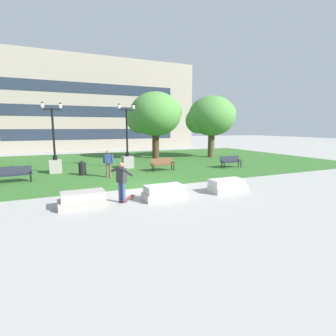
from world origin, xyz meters
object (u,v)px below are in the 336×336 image
object	(u,v)px
park_bench_near_right	(162,164)
lamp_post_center	(55,159)
person_bystander_near_lawn	(108,162)
park_bench_near_left	(14,173)
park_bench_far_left	(231,161)
concrete_block_right	(227,186)
trash_bin	(82,168)
skateboard	(128,199)
lamp_post_left	(127,155)
concrete_block_center	(83,200)
concrete_block_left	(164,193)
person_skateboarder	(122,180)

from	to	relation	value
park_bench_near_right	lamp_post_center	bearing A→B (deg)	162.83
park_bench_near_right	person_bystander_near_lawn	distance (m)	4.21
park_bench_near_left	park_bench_far_left	size ratio (longest dim) A/B	1.02
park_bench_far_left	lamp_post_center	xyz separation A→B (m)	(-12.53, 2.96, 0.46)
concrete_block_right	park_bench_near_right	distance (m)	7.03
trash_bin	person_bystander_near_lawn	distance (m)	2.11
skateboard	lamp_post_left	size ratio (longest dim) A/B	0.18
park_bench_near_left	concrete_block_right	bearing A→B (deg)	-34.51
concrete_block_center	skateboard	world-z (taller)	concrete_block_center
concrete_block_right	person_bystander_near_lawn	size ratio (longest dim) A/B	1.06
park_bench_near_right	park_bench_far_left	xyz separation A→B (m)	(5.45, -0.77, 0.00)
concrete_block_right	lamp_post_center	world-z (taller)	lamp_post_center
park_bench_near_left	lamp_post_center	xyz separation A→B (m)	(2.20, 2.50, 0.46)
person_bystander_near_lawn	concrete_block_left	bearing A→B (deg)	-79.04
person_bystander_near_lawn	park_bench_far_left	bearing A→B (deg)	1.07
concrete_block_left	skateboard	bearing A→B (deg)	162.37
lamp_post_center	lamp_post_left	distance (m)	5.13
park_bench_far_left	lamp_post_left	xyz separation A→B (m)	(-7.40, 3.09, 0.48)
person_skateboarder	lamp_post_left	xyz separation A→B (m)	(2.75, 9.02, 0.04)
concrete_block_right	concrete_block_center	bearing A→B (deg)	177.64
concrete_block_left	park_bench_near_left	size ratio (longest dim) A/B	0.97
person_skateboarder	skateboard	size ratio (longest dim) A/B	1.95
concrete_block_left	lamp_post_center	size ratio (longest dim) A/B	0.38
person_skateboarder	concrete_block_left	bearing A→B (deg)	-9.89
lamp_post_center	trash_bin	distance (m)	2.34
skateboard	person_bystander_near_lawn	size ratio (longest dim) A/B	0.51
person_bystander_near_lawn	person_skateboarder	bearing A→B (deg)	-96.14
park_bench_near_left	concrete_block_left	bearing A→B (deg)	-46.42
skateboard	park_bench_near_right	world-z (taller)	park_bench_near_right
park_bench_near_left	park_bench_near_right	size ratio (longest dim) A/B	1.00
park_bench_near_right	park_bench_near_left	bearing A→B (deg)	-178.05
concrete_block_left	park_bench_near_right	distance (m)	7.59
skateboard	park_bench_far_left	world-z (taller)	park_bench_far_left
concrete_block_center	lamp_post_center	world-z (taller)	lamp_post_center
park_bench_far_left	lamp_post_center	distance (m)	12.88
lamp_post_center	concrete_block_center	bearing A→B (deg)	-84.93
person_skateboarder	lamp_post_center	bearing A→B (deg)	105.02
person_skateboarder	lamp_post_center	distance (m)	9.20
concrete_block_right	park_bench_near_right	xyz separation A→B (m)	(-0.47, 7.01, 0.23)
park_bench_near_left	lamp_post_left	xyz separation A→B (m)	(7.33, 2.63, 0.48)
park_bench_far_left	lamp_post_left	bearing A→B (deg)	157.33
concrete_block_left	person_bystander_near_lawn	xyz separation A→B (m)	(-1.17, 6.06, 0.68)
park_bench_near_left	lamp_post_center	bearing A→B (deg)	48.72
concrete_block_center	park_bench_near_left	bearing A→B (deg)	114.95
concrete_block_center	skateboard	xyz separation A→B (m)	(1.88, 0.20, -0.22)
person_bystander_near_lawn	park_bench_near_right	bearing A→B (deg)	13.14
park_bench_far_left	concrete_block_left	bearing A→B (deg)	-143.22
skateboard	person_bystander_near_lawn	bearing A→B (deg)	86.60
lamp_post_left	trash_bin	bearing A→B (deg)	-153.36
park_bench_near_left	skateboard	bearing A→B (deg)	-51.96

